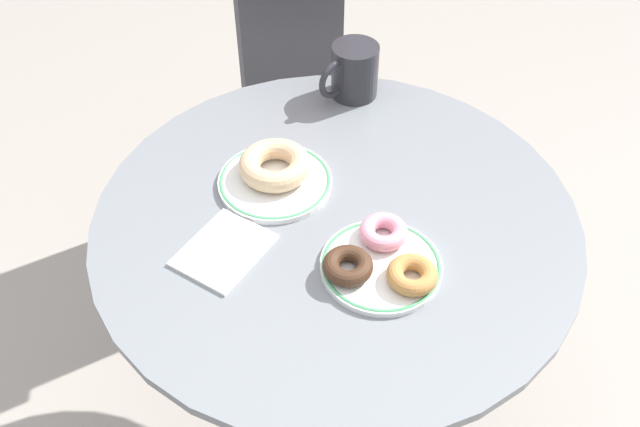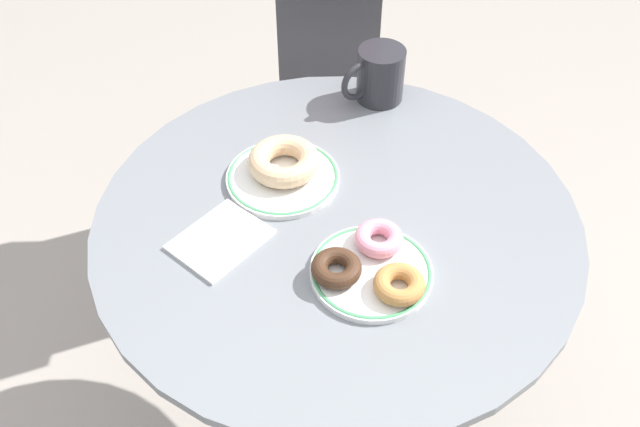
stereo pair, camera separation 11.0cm
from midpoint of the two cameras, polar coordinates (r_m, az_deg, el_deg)
name	(u,v)px [view 2 (the right image)]	position (r m, az deg, el deg)	size (l,w,h in m)	color
cafe_table	(335,301)	(1.29, 3.67, -7.35)	(0.79, 0.79, 0.73)	slate
plate_left	(283,177)	(1.18, -0.39, 2.85)	(0.19, 0.19, 0.01)	white
plate_right	(371,272)	(1.04, 7.27, -4.94)	(0.18, 0.18, 0.01)	white
donut_glazed	(283,162)	(1.17, -0.37, 4.14)	(0.12, 0.12, 0.04)	#E0B789
donut_old_fashioned	(399,284)	(1.01, 9.64, -5.92)	(0.08, 0.08, 0.03)	#BC7F42
donut_pink_frosted	(379,238)	(1.06, 7.82, -2.18)	(0.08, 0.08, 0.03)	pink
donut_chocolate	(336,268)	(1.02, 4.46, -4.66)	(0.08, 0.08, 0.03)	#422819
paper_napkin	(220,240)	(1.08, -5.31, -2.31)	(0.11, 0.14, 0.01)	white
coffee_mug	(379,75)	(1.34, 7.25, 11.10)	(0.09, 0.14, 0.10)	#28282D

